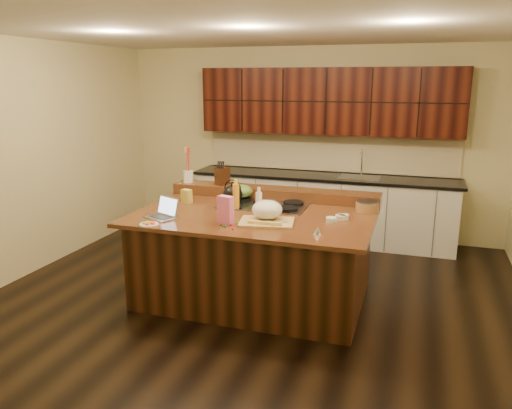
% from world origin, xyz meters
% --- Properties ---
extents(room, '(5.52, 5.02, 2.72)m').
position_xyz_m(room, '(0.00, 0.00, 1.35)').
color(room, black).
rests_on(room, ground).
extents(island, '(2.40, 1.60, 0.92)m').
position_xyz_m(island, '(0.00, 0.00, 0.46)').
color(island, black).
rests_on(island, ground).
extents(back_ledge, '(2.40, 0.30, 0.12)m').
position_xyz_m(back_ledge, '(0.00, 0.70, 0.98)').
color(back_ledge, black).
rests_on(back_ledge, island).
extents(cooktop, '(0.92, 0.52, 0.05)m').
position_xyz_m(cooktop, '(0.00, 0.30, 0.94)').
color(cooktop, gray).
rests_on(cooktop, island).
extents(back_counter, '(3.70, 0.66, 2.40)m').
position_xyz_m(back_counter, '(0.30, 2.23, 0.98)').
color(back_counter, silver).
rests_on(back_counter, ground).
extents(kettle, '(0.23, 0.23, 0.19)m').
position_xyz_m(kettle, '(-0.30, 0.17, 1.06)').
color(kettle, black).
rests_on(kettle, cooktop).
extents(green_bowl, '(0.33, 0.33, 0.14)m').
position_xyz_m(green_bowl, '(-0.30, 0.43, 1.04)').
color(green_bowl, '#4E702D').
rests_on(green_bowl, cooktop).
extents(laptop, '(0.35, 0.32, 0.20)m').
position_xyz_m(laptop, '(-0.80, -0.43, 0.97)').
color(laptop, '#B7B7BC').
rests_on(laptop, island).
extents(oil_bottle, '(0.08, 0.08, 0.27)m').
position_xyz_m(oil_bottle, '(-0.23, 0.09, 1.06)').
color(oil_bottle, gold).
rests_on(oil_bottle, island).
extents(vinegar_bottle, '(0.08, 0.08, 0.25)m').
position_xyz_m(vinegar_bottle, '(0.08, -0.12, 1.04)').
color(vinegar_bottle, silver).
rests_on(vinegar_bottle, island).
extents(wooden_tray, '(0.56, 0.45, 0.20)m').
position_xyz_m(wooden_tray, '(0.21, -0.26, 1.01)').
color(wooden_tray, tan).
rests_on(wooden_tray, island).
extents(ramekin_a, '(0.11, 0.11, 0.04)m').
position_xyz_m(ramekin_a, '(0.87, 0.04, 0.94)').
color(ramekin_a, white).
rests_on(ramekin_a, island).
extents(ramekin_b, '(0.12, 0.12, 0.04)m').
position_xyz_m(ramekin_b, '(0.90, 0.07, 0.94)').
color(ramekin_b, white).
rests_on(ramekin_b, island).
extents(ramekin_c, '(0.12, 0.12, 0.04)m').
position_xyz_m(ramekin_c, '(0.80, -0.07, 0.94)').
color(ramekin_c, white).
rests_on(ramekin_c, island).
extents(strainer_bowl, '(0.30, 0.30, 0.09)m').
position_xyz_m(strainer_bowl, '(1.08, 0.43, 0.97)').
color(strainer_bowl, '#996B3F').
rests_on(strainer_bowl, island).
extents(kitchen_timer, '(0.10, 0.10, 0.07)m').
position_xyz_m(kitchen_timer, '(0.75, -0.51, 0.96)').
color(kitchen_timer, silver).
rests_on(kitchen_timer, island).
extents(pink_bag, '(0.16, 0.11, 0.27)m').
position_xyz_m(pink_bag, '(-0.14, -0.45, 1.05)').
color(pink_bag, pink).
rests_on(pink_bag, island).
extents(candy_plate, '(0.23, 0.23, 0.01)m').
position_xyz_m(candy_plate, '(-0.81, -0.70, 0.93)').
color(candy_plate, white).
rests_on(candy_plate, island).
extents(package_box, '(0.12, 0.10, 0.15)m').
position_xyz_m(package_box, '(-0.85, 0.19, 0.99)').
color(package_box, gold).
rests_on(package_box, island).
extents(utensil_crock, '(0.12, 0.12, 0.14)m').
position_xyz_m(utensil_crock, '(-1.07, 0.70, 1.11)').
color(utensil_crock, white).
rests_on(utensil_crock, back_ledge).
extents(knife_block, '(0.15, 0.19, 0.20)m').
position_xyz_m(knife_block, '(-0.63, 0.70, 1.14)').
color(knife_block, black).
rests_on(knife_block, back_ledge).
extents(gumdrop_0, '(0.02, 0.02, 0.02)m').
position_xyz_m(gumdrop_0, '(0.08, -0.48, 0.93)').
color(gumdrop_0, red).
rests_on(gumdrop_0, island).
extents(gumdrop_1, '(0.02, 0.02, 0.02)m').
position_xyz_m(gumdrop_1, '(-0.03, -0.42, 0.93)').
color(gumdrop_1, '#198C26').
rests_on(gumdrop_1, island).
extents(gumdrop_2, '(0.02, 0.02, 0.02)m').
position_xyz_m(gumdrop_2, '(-0.16, -0.50, 0.93)').
color(gumdrop_2, red).
rests_on(gumdrop_2, island).
extents(gumdrop_3, '(0.02, 0.02, 0.02)m').
position_xyz_m(gumdrop_3, '(-0.12, -0.55, 0.93)').
color(gumdrop_3, '#198C26').
rests_on(gumdrop_3, island).
extents(gumdrop_4, '(0.02, 0.02, 0.02)m').
position_xyz_m(gumdrop_4, '(-0.07, -0.50, 0.93)').
color(gumdrop_4, red).
rests_on(gumdrop_4, island).
extents(gumdrop_5, '(0.02, 0.02, 0.02)m').
position_xyz_m(gumdrop_5, '(-0.10, -0.56, 0.93)').
color(gumdrop_5, '#198C26').
rests_on(gumdrop_5, island).
extents(gumdrop_6, '(0.02, 0.02, 0.02)m').
position_xyz_m(gumdrop_6, '(0.10, -0.39, 0.93)').
color(gumdrop_6, red).
rests_on(gumdrop_6, island).
extents(gumdrop_7, '(0.02, 0.02, 0.02)m').
position_xyz_m(gumdrop_7, '(-0.13, -0.61, 0.93)').
color(gumdrop_7, '#198C26').
rests_on(gumdrop_7, island).
extents(gumdrop_8, '(0.02, 0.02, 0.02)m').
position_xyz_m(gumdrop_8, '(-0.17, -0.46, 0.93)').
color(gumdrop_8, red).
rests_on(gumdrop_8, island).
extents(gumdrop_9, '(0.02, 0.02, 0.02)m').
position_xyz_m(gumdrop_9, '(0.16, -0.43, 0.93)').
color(gumdrop_9, '#198C26').
rests_on(gumdrop_9, island).
extents(gumdrop_10, '(0.02, 0.02, 0.02)m').
position_xyz_m(gumdrop_10, '(-0.01, -0.61, 0.93)').
color(gumdrop_10, red).
rests_on(gumdrop_10, island).
extents(gumdrop_11, '(0.02, 0.02, 0.02)m').
position_xyz_m(gumdrop_11, '(0.12, -0.42, 0.93)').
color(gumdrop_11, '#198C26').
rests_on(gumdrop_11, island).
extents(gumdrop_12, '(0.02, 0.02, 0.02)m').
position_xyz_m(gumdrop_12, '(-0.16, -0.54, 0.93)').
color(gumdrop_12, red).
rests_on(gumdrop_12, island).
extents(gumdrop_13, '(0.02, 0.02, 0.02)m').
position_xyz_m(gumdrop_13, '(0.17, -0.43, 0.93)').
color(gumdrop_13, '#198C26').
rests_on(gumdrop_13, island).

